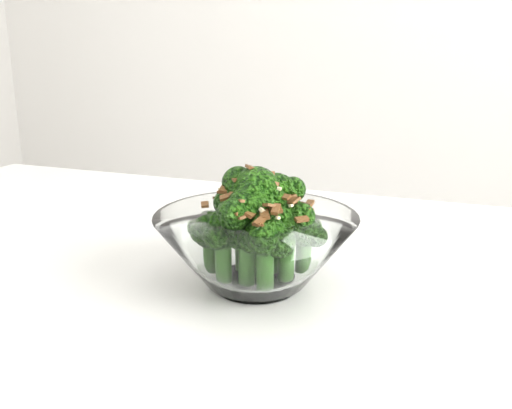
% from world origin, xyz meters
% --- Properties ---
extents(table, '(1.24, 0.86, 0.75)m').
position_xyz_m(table, '(0.15, 0.11, 0.68)').
color(table, white).
rests_on(table, ground).
extents(broccoli_dish, '(0.19, 0.19, 0.12)m').
position_xyz_m(broccoli_dish, '(0.17, 0.14, 0.80)').
color(broccoli_dish, white).
rests_on(broccoli_dish, table).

